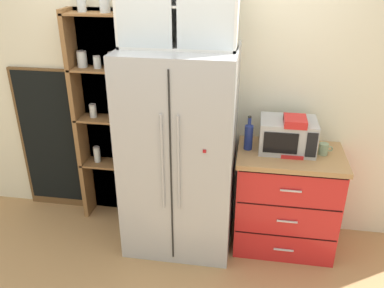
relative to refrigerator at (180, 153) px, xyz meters
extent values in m
plane|color=tan|center=(0.00, 0.00, -0.85)|extent=(10.76, 10.76, 0.00)
cube|color=silver|center=(0.00, 0.40, 0.42)|extent=(5.06, 0.10, 2.55)
cube|color=#ADAFB5|center=(0.00, 0.00, 0.00)|extent=(0.89, 0.70, 1.71)
cube|color=black|center=(0.00, -0.35, 0.00)|extent=(0.01, 0.01, 1.57)
cylinder|color=#ADAFB5|center=(-0.06, -0.37, 0.09)|extent=(0.02, 0.02, 0.77)
cylinder|color=#ADAFB5|center=(0.06, -0.37, 0.09)|extent=(0.02, 0.02, 0.77)
cube|color=#A8161C|center=(0.25, -0.35, 0.20)|extent=(0.02, 0.01, 0.02)
cube|color=brown|center=(-0.74, 0.37, 0.12)|extent=(0.55, 0.04, 1.94)
cube|color=olive|center=(-0.97, 0.25, 0.12)|extent=(0.04, 0.21, 1.94)
cube|color=olive|center=(-0.50, 0.25, 0.12)|extent=(0.04, 0.21, 1.94)
cube|color=olive|center=(-0.74, 0.25, -0.30)|extent=(0.49, 0.21, 0.02)
cylinder|color=silver|center=(-0.84, 0.25, -0.22)|extent=(0.06, 0.06, 0.14)
cylinder|color=#382316|center=(-0.84, 0.25, -0.24)|extent=(0.05, 0.05, 0.09)
cylinder|color=#B2B2B7|center=(-0.84, 0.25, -0.14)|extent=(0.06, 0.06, 0.01)
cylinder|color=silver|center=(-0.63, 0.23, -0.22)|extent=(0.06, 0.06, 0.14)
cylinder|color=#2D2D2D|center=(-0.63, 0.23, -0.24)|extent=(0.05, 0.05, 0.09)
cylinder|color=#B2B2B7|center=(-0.63, 0.23, -0.14)|extent=(0.06, 0.06, 0.01)
cube|color=olive|center=(-0.74, 0.25, 0.15)|extent=(0.49, 0.21, 0.02)
cylinder|color=silver|center=(-0.83, 0.26, 0.22)|extent=(0.06, 0.06, 0.11)
cylinder|color=#E0C67F|center=(-0.83, 0.26, 0.20)|extent=(0.05, 0.05, 0.07)
cylinder|color=#B2B2B7|center=(-0.83, 0.26, 0.28)|extent=(0.06, 0.06, 0.01)
cylinder|color=silver|center=(-0.63, 0.27, 0.21)|extent=(0.07, 0.07, 0.11)
cylinder|color=#CCB78C|center=(-0.63, 0.27, 0.20)|extent=(0.06, 0.06, 0.07)
cylinder|color=#B2B2B7|center=(-0.63, 0.27, 0.27)|extent=(0.07, 0.07, 0.01)
cube|color=olive|center=(-0.74, 0.25, 0.60)|extent=(0.49, 0.21, 0.02)
cylinder|color=silver|center=(-0.88, 0.26, 0.67)|extent=(0.08, 0.08, 0.12)
cylinder|color=white|center=(-0.88, 0.26, 0.65)|extent=(0.07, 0.07, 0.08)
cylinder|color=#B2B2B7|center=(-0.88, 0.26, 0.74)|extent=(0.08, 0.08, 0.01)
cylinder|color=silver|center=(-0.74, 0.25, 0.65)|extent=(0.06, 0.06, 0.09)
cylinder|color=beige|center=(-0.74, 0.25, 0.64)|extent=(0.05, 0.05, 0.06)
cylinder|color=#B2B2B7|center=(-0.74, 0.25, 0.71)|extent=(0.06, 0.06, 0.01)
cylinder|color=silver|center=(-0.60, 0.24, 0.67)|extent=(0.08, 0.08, 0.13)
cylinder|color=#B77A38|center=(-0.60, 0.24, 0.65)|extent=(0.07, 0.07, 0.09)
cylinder|color=#B2B2B7|center=(-0.60, 0.24, 0.74)|extent=(0.07, 0.07, 0.01)
cube|color=olive|center=(-0.74, 0.25, 1.05)|extent=(0.49, 0.21, 0.02)
cylinder|color=silver|center=(-0.83, 0.26, 1.12)|extent=(0.07, 0.07, 0.12)
cylinder|color=brown|center=(-0.83, 0.26, 1.10)|extent=(0.06, 0.06, 0.08)
cylinder|color=silver|center=(-0.63, 0.25, 1.12)|extent=(0.08, 0.08, 0.13)
cylinder|color=white|center=(-0.63, 0.25, 1.10)|extent=(0.07, 0.07, 0.09)
cube|color=red|center=(0.89, 0.08, -0.43)|extent=(0.82, 0.55, 0.85)
cube|color=tan|center=(0.89, 0.08, 0.01)|extent=(0.85, 0.58, 0.04)
cube|color=black|center=(0.89, -0.20, -0.58)|extent=(0.80, 0.00, 0.01)
cube|color=silver|center=(0.89, -0.21, -0.71)|extent=(0.16, 0.01, 0.01)
cube|color=black|center=(0.89, -0.20, -0.30)|extent=(0.80, 0.00, 0.01)
cube|color=silver|center=(0.89, -0.21, -0.43)|extent=(0.16, 0.01, 0.01)
cube|color=black|center=(0.89, -0.20, -0.02)|extent=(0.80, 0.00, 0.01)
cube|color=silver|center=(0.89, -0.21, -0.15)|extent=(0.16, 0.01, 0.01)
cube|color=#ADAFB5|center=(0.85, 0.13, 0.16)|extent=(0.44, 0.32, 0.26)
cube|color=black|center=(0.79, -0.04, 0.16)|extent=(0.26, 0.01, 0.17)
cube|color=black|center=(1.02, -0.04, 0.16)|extent=(0.08, 0.01, 0.20)
cube|color=red|center=(0.89, 0.06, 0.05)|extent=(0.17, 0.20, 0.03)
cube|color=red|center=(0.89, 0.13, 0.18)|extent=(0.17, 0.06, 0.30)
cube|color=red|center=(0.89, 0.06, 0.31)|extent=(0.17, 0.20, 0.06)
cylinder|color=black|center=(0.89, 0.05, 0.12)|extent=(0.11, 0.11, 0.12)
cylinder|color=#8CA37F|center=(1.14, 0.09, 0.08)|extent=(0.07, 0.07, 0.09)
torus|color=#8CA37F|center=(1.19, 0.09, 0.08)|extent=(0.05, 0.01, 0.05)
cylinder|color=navy|center=(0.55, 0.09, 0.14)|extent=(0.07, 0.07, 0.20)
cone|color=navy|center=(0.55, 0.09, 0.24)|extent=(0.07, 0.07, 0.04)
cylinder|color=navy|center=(0.55, 0.09, 0.27)|extent=(0.03, 0.03, 0.07)
cylinder|color=black|center=(0.55, 0.09, 0.31)|extent=(0.03, 0.03, 0.01)
cube|color=silver|center=(0.00, 0.17, 1.15)|extent=(0.85, 0.02, 0.59)
cube|color=silver|center=(0.00, 0.02, 0.86)|extent=(0.85, 0.32, 0.02)
cube|color=silver|center=(-0.41, 0.02, 1.15)|extent=(0.02, 0.32, 0.59)
cube|color=silver|center=(0.41, 0.02, 1.15)|extent=(0.02, 0.32, 0.59)
cube|color=silver|center=(0.00, 0.02, 1.15)|extent=(0.82, 0.30, 0.02)
cube|color=silver|center=(-0.21, -0.13, 1.15)|extent=(0.39, 0.01, 0.55)
cube|color=silver|center=(0.21, -0.13, 1.15)|extent=(0.39, 0.01, 0.55)
cylinder|color=silver|center=(-0.30, 0.02, 0.88)|extent=(0.05, 0.05, 0.00)
cylinder|color=silver|center=(-0.30, 0.02, 0.91)|extent=(0.01, 0.01, 0.07)
cone|color=silver|center=(-0.30, 0.02, 0.97)|extent=(0.06, 0.06, 0.05)
cylinder|color=silver|center=(-0.10, 0.02, 0.88)|extent=(0.05, 0.05, 0.00)
cylinder|color=silver|center=(-0.10, 0.02, 0.91)|extent=(0.01, 0.01, 0.07)
cone|color=silver|center=(-0.10, 0.02, 0.97)|extent=(0.06, 0.06, 0.05)
cylinder|color=silver|center=(0.10, 0.02, 0.88)|extent=(0.05, 0.05, 0.00)
cylinder|color=silver|center=(0.10, 0.02, 0.91)|extent=(0.01, 0.01, 0.07)
cone|color=silver|center=(0.10, 0.02, 0.97)|extent=(0.06, 0.06, 0.05)
cylinder|color=silver|center=(0.30, 0.02, 0.88)|extent=(0.05, 0.05, 0.00)
cylinder|color=silver|center=(0.30, 0.02, 0.91)|extent=(0.01, 0.01, 0.07)
cone|color=silver|center=(0.30, 0.02, 0.97)|extent=(0.06, 0.06, 0.05)
cube|color=brown|center=(-1.33, 0.33, -0.15)|extent=(0.60, 0.04, 1.42)
cube|color=black|center=(-1.33, 0.31, -0.12)|extent=(0.54, 0.01, 1.32)
camera|label=1|loc=(0.57, -2.87, 1.46)|focal=37.28mm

